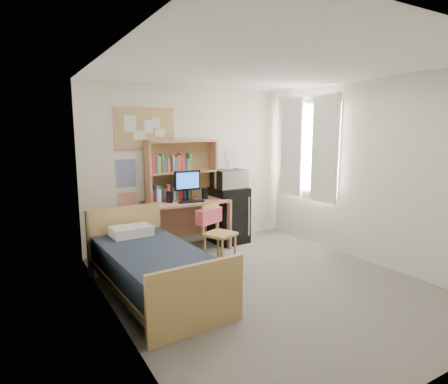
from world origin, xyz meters
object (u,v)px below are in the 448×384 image
speaker_left (169,197)px  bed (155,273)px  mini_fridge (228,215)px  speaker_right (205,194)px  desk_chair (220,234)px  desk_fan (229,160)px  desk (187,225)px  bulletin_board (145,129)px  monitor (187,186)px  microwave (229,179)px

speaker_left → bed: bearing=-118.5°
mini_fridge → speaker_right: bearing=-170.2°
bed → speaker_left: size_ratio=11.06×
desk_chair → desk_fan: size_ratio=2.60×
desk → bed: desk is taller
desk_fan → speaker_left: bearing=-178.2°
speaker_left → bulletin_board: bearing=120.4°
monitor → desk: bearing=90.0°
desk_fan → desk: bearing=179.4°
microwave → desk: bearing=179.4°
bulletin_board → speaker_right: bulletin_board is taller
bed → speaker_left: (0.72, 1.28, 0.63)m
bulletin_board → monitor: (0.52, -0.39, -0.88)m
desk_chair → bed: bearing=-177.3°
monitor → speaker_right: bearing=0.0°
desk_chair → speaker_right: speaker_right is taller
desk_fan → monitor: bearing=-176.3°
monitor → mini_fridge: bearing=8.2°
desk → speaker_right: speaker_right is taller
mini_fridge → monitor: monitor is taller
desk_chair → speaker_right: bearing=57.2°
speaker_left → desk_fan: desk_fan is taller
desk → monitor: (-0.00, -0.06, 0.63)m
mini_fridge → monitor: bearing=-174.9°
desk → desk_fan: bearing=2.5°
desk_chair → bed: 1.35m
desk_chair → microwave: 1.20m
bed → monitor: (1.02, 1.28, 0.77)m
bulletin_board → desk_fan: 1.45m
monitor → speaker_right: (0.30, -0.00, -0.14)m
bed → monitor: monitor is taller
speaker_right → microwave: microwave is taller
desk → microwave: size_ratio=2.50×
bulletin_board → speaker_left: size_ratio=5.32×
bulletin_board → speaker_left: bulletin_board is taller
monitor → microwave: size_ratio=0.88×
bulletin_board → monitor: bulletin_board is taller
desk → desk_chair: bearing=-75.5°
bulletin_board → desk_fan: bearing=-12.9°
speaker_left → microwave: (1.10, 0.08, 0.20)m
desk_chair → bulletin_board: bearing=99.7°
bed → speaker_right: speaker_right is taller
speaker_left → microwave: bearing=4.9°
bed → speaker_left: speaker_left is taller
desk_chair → monitor: monitor is taller
speaker_left → microwave: size_ratio=0.34×
desk_chair → microwave: microwave is taller
desk_chair → speaker_left: speaker_left is taller
desk → monitor: size_ratio=2.85×
speaker_left → monitor: bearing=0.0°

